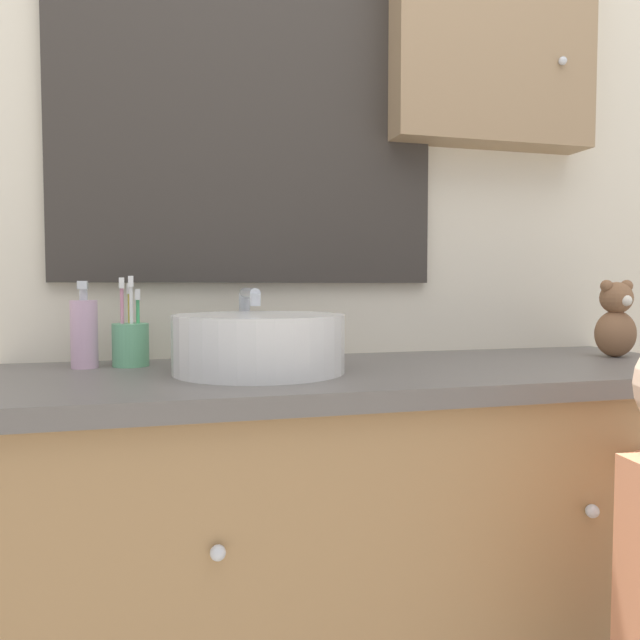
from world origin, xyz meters
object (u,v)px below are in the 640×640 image
Objects in this scene: sink_basin at (259,342)px; toothbrush_holder at (131,342)px; soap_dispenser at (84,333)px; teddy_bear at (616,321)px.

toothbrush_holder is (-0.24, 0.16, -0.01)m from sink_basin.
toothbrush_holder reaches higher than sink_basin.
sink_basin is 2.16× the size of soap_dispenser.
sink_basin is 2.04× the size of toothbrush_holder.
sink_basin is at bearing -24.35° from soap_dispenser.
soap_dispenser is (-0.33, 0.15, 0.01)m from sink_basin.
teddy_bear reaches higher than sink_basin.
teddy_bear reaches higher than soap_dispenser.
teddy_bear is (0.83, 0.03, 0.03)m from sink_basin.
sink_basin is 2.11× the size of teddy_bear.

